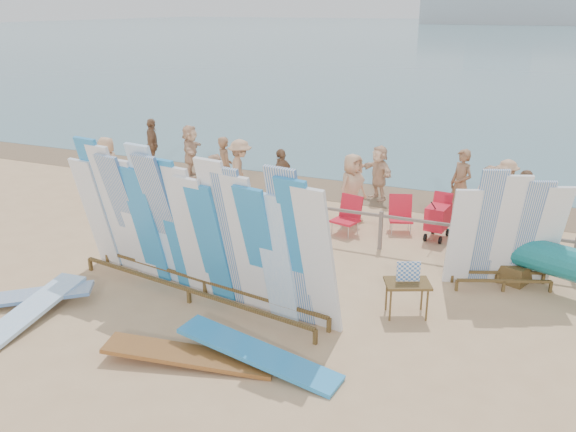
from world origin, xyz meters
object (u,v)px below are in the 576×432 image
at_px(beach_chair_right, 400,221).
at_px(beachgoer_3, 240,171).
at_px(beachgoer_0, 108,167).
at_px(vendor_table, 407,298).
at_px(flat_board_d, 258,365).
at_px(beachgoer_8, 489,205).
at_px(flat_board_e, 19,305).
at_px(stroller, 438,221).
at_px(main_surfboard_rack, 194,233).
at_px(beachgoer_6, 352,188).
at_px(beachgoer_7, 461,184).
at_px(beachgoer_1, 225,167).
at_px(beachgoer_extra_1, 152,145).
at_px(beachgoer_11, 190,151).
at_px(beachgoer_4, 282,178).
at_px(beachgoer_2, 214,185).
at_px(beachgoer_5, 379,173).
at_px(beachgoer_9, 505,189).
at_px(flat_board_c, 190,363).
at_px(flat_board_a, 27,323).
at_px(beach_chair_left, 346,223).
at_px(side_surfboard_rack, 506,234).
at_px(beachgoer_10, 523,211).

relative_size(beach_chair_right, beachgoer_3, 0.50).
xyz_separation_m(beachgoer_0, beachgoer_3, (3.81, 0.94, 0.03)).
relative_size(vendor_table, beachgoer_0, 0.60).
xyz_separation_m(flat_board_d, beachgoer_8, (2.58, 6.83, 0.90)).
relative_size(flat_board_e, stroller, 2.52).
relative_size(main_surfboard_rack, beach_chair_right, 6.63).
bearing_deg(beachgoer_8, main_surfboard_rack, -112.10).
bearing_deg(beachgoer_6, beachgoer_7, -37.83).
relative_size(beachgoer_1, beachgoer_6, 0.99).
bearing_deg(beachgoer_extra_1, beachgoer_11, -129.27).
bearing_deg(beachgoer_4, stroller, 88.80).
distance_m(vendor_table, beachgoer_2, 6.87).
distance_m(beachgoer_0, beachgoer_11, 2.92).
xyz_separation_m(beach_chair_right, beachgoer_4, (-3.49, 0.67, 0.55)).
bearing_deg(beachgoer_0, beachgoer_2, 93.55).
height_order(main_surfboard_rack, beachgoer_4, main_surfboard_rack).
relative_size(beachgoer_5, beachgoer_3, 0.87).
height_order(beachgoer_9, beachgoer_0, beachgoer_0).
height_order(flat_board_e, flat_board_c, flat_board_e).
distance_m(flat_board_d, beach_chair_right, 6.70).
bearing_deg(flat_board_a, beachgoer_0, 114.15).
height_order(flat_board_c, beachgoer_6, beachgoer_6).
xyz_separation_m(flat_board_d, beachgoer_7, (1.72, 8.25, 0.91)).
relative_size(beach_chair_left, beachgoer_0, 0.54).
relative_size(stroller, beachgoer_3, 0.60).
height_order(beachgoer_5, beachgoer_3, beachgoer_3).
bearing_deg(beachgoer_extra_1, beachgoer_5, -125.66).
height_order(main_surfboard_rack, beachgoer_8, main_surfboard_rack).
distance_m(beachgoer_5, beachgoer_8, 3.91).
bearing_deg(beachgoer_4, flat_board_c, 22.80).
bearing_deg(main_surfboard_rack, side_surfboard_rack, 37.36).
height_order(vendor_table, beachgoer_1, beachgoer_1).
relative_size(beach_chair_left, beachgoer_extra_1, 0.53).
xyz_separation_m(side_surfboard_rack, beachgoer_3, (-7.24, 2.81, -0.22)).
bearing_deg(beachgoer_9, beachgoer_8, -12.14).
bearing_deg(beachgoer_4, main_surfboard_rack, 17.33).
bearing_deg(beachgoer_3, beachgoer_9, -106.36).
xyz_separation_m(main_surfboard_rack, beachgoer_8, (4.64, 5.25, -0.41)).
xyz_separation_m(side_surfboard_rack, beachgoer_extra_1, (-11.53, 4.69, -0.24)).
xyz_separation_m(beachgoer_5, beachgoer_3, (-3.44, -1.83, 0.11)).
height_order(beachgoer_10, beachgoer_11, beachgoer_10).
bearing_deg(stroller, main_surfboard_rack, -119.03).
bearing_deg(beachgoer_10, beachgoer_1, -44.15).
relative_size(beach_chair_left, beachgoer_7, 0.51).
distance_m(flat_board_c, beachgoer_2, 7.14).
relative_size(beachgoer_0, beachgoer_8, 0.95).
bearing_deg(beachgoer_1, beachgoer_4, -142.66).
bearing_deg(beachgoer_1, beachgoer_6, -145.87).
bearing_deg(stroller, beachgoer_6, 177.68).
height_order(flat_board_d, beachgoer_7, beachgoer_7).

